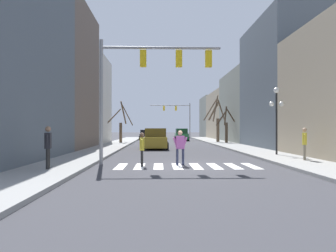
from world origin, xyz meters
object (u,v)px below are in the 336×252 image
(car_parked_right_far, at_px, (181,135))
(car_parked_left_mid, at_px, (156,138))
(traffic_signal_near, at_px, (145,72))
(pedestrian_crossing_street, at_px, (180,145))
(pedestrian_near_right_corner, at_px, (304,141))
(street_tree_left_mid, at_px, (216,120))
(car_parked_left_far, at_px, (156,139))
(street_tree_left_near, at_px, (121,125))
(pedestrian_on_left_sidewalk, at_px, (142,146))
(pedestrian_waiting_at_curb, at_px, (48,144))
(traffic_signal_far, at_px, (178,113))
(street_tree_right_near, at_px, (226,125))
(car_parked_right_mid, at_px, (146,135))
(street_lamp_right_corner, at_px, (276,107))

(car_parked_right_far, relative_size, car_parked_left_mid, 0.99)
(traffic_signal_near, distance_m, pedestrian_crossing_street, 4.07)
(pedestrian_crossing_street, distance_m, pedestrian_near_right_corner, 6.73)
(street_tree_left_mid, bearing_deg, car_parked_left_mid, -141.54)
(car_parked_left_far, relative_size, street_tree_left_near, 0.89)
(car_parked_right_far, height_order, pedestrian_on_left_sidewalk, car_parked_right_far)
(pedestrian_on_left_sidewalk, height_order, street_tree_left_near, street_tree_left_near)
(car_parked_right_far, height_order, pedestrian_waiting_at_curb, pedestrian_waiting_at_curb)
(street_tree_left_near, bearing_deg, traffic_signal_far, 68.34)
(pedestrian_waiting_at_curb, bearing_deg, street_tree_left_mid, -33.89)
(street_tree_right_near, height_order, street_tree_left_near, street_tree_left_near)
(car_parked_right_mid, xyz_separation_m, street_tree_left_near, (-2.43, -12.35, 1.44))
(street_tree_left_mid, bearing_deg, street_tree_left_near, -174.49)
(car_parked_left_far, xyz_separation_m, street_tree_left_near, (-4.21, 10.19, 1.34))
(traffic_signal_far, xyz_separation_m, car_parked_left_far, (-3.75, -30.24, -3.78))
(traffic_signal_far, bearing_deg, pedestrian_waiting_at_curb, -100.12)
(pedestrian_waiting_at_curb, xyz_separation_m, street_tree_left_near, (0.11, 25.15, 0.98))
(traffic_signal_near, height_order, traffic_signal_far, traffic_signal_far)
(street_lamp_right_corner, xyz_separation_m, street_tree_left_mid, (-0.48, 19.24, -0.40))
(car_parked_left_far, xyz_separation_m, street_tree_right_near, (8.08, 9.02, 1.29))
(traffic_signal_far, xyz_separation_m, car_parked_right_mid, (-5.53, -7.70, -3.89))
(pedestrian_crossing_street, distance_m, street_tree_left_mid, 24.66)
(traffic_signal_far, height_order, pedestrian_crossing_street, traffic_signal_far)
(pedestrian_near_right_corner, bearing_deg, street_tree_left_near, 51.69)
(pedestrian_on_left_sidewalk, bearing_deg, pedestrian_crossing_street, -78.87)
(car_parked_right_far, xyz_separation_m, street_tree_right_near, (4.53, -9.61, 1.31))
(car_parked_right_mid, xyz_separation_m, pedestrian_crossing_street, (3.12, -35.09, 0.28))
(car_parked_left_far, relative_size, pedestrian_on_left_sidewalk, 2.68)
(traffic_signal_far, distance_m, pedestrian_near_right_corner, 42.16)
(street_tree_left_near, bearing_deg, car_parked_left_far, -67.57)
(pedestrian_waiting_at_curb, distance_m, street_tree_left_near, 25.16)
(pedestrian_on_left_sidewalk, xyz_separation_m, street_tree_right_near, (8.60, 21.97, 1.17))
(car_parked_left_far, height_order, street_tree_left_near, street_tree_left_near)
(car_parked_right_mid, distance_m, street_tree_left_near, 12.67)
(traffic_signal_near, relative_size, traffic_signal_far, 0.87)
(traffic_signal_near, bearing_deg, pedestrian_on_left_sidewalk, -98.08)
(pedestrian_crossing_street, height_order, street_tree_left_mid, street_tree_left_mid)
(car_parked_right_mid, xyz_separation_m, car_parked_left_far, (1.77, -22.54, 0.11))
(pedestrian_near_right_corner, bearing_deg, car_parked_left_mid, 47.44)
(traffic_signal_near, height_order, pedestrian_near_right_corner, traffic_signal_near)
(car_parked_left_mid, bearing_deg, car_parked_right_far, 165.02)
(pedestrian_waiting_at_curb, bearing_deg, pedestrian_crossing_street, -76.92)
(street_tree_right_near, bearing_deg, car_parked_right_mid, 126.08)
(car_parked_right_mid, distance_m, street_tree_left_mid, 14.62)
(traffic_signal_far, distance_m, street_lamp_right_corner, 38.42)
(traffic_signal_near, bearing_deg, street_tree_right_near, 68.11)
(traffic_signal_far, xyz_separation_m, pedestrian_on_left_sidewalk, (-4.27, -43.19, -3.66))
(pedestrian_waiting_at_curb, bearing_deg, car_parked_left_mid, -21.94)
(street_tree_left_mid, bearing_deg, pedestrian_on_left_sidewalk, -107.97)
(street_tree_left_mid, height_order, street_tree_right_near, street_tree_left_mid)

